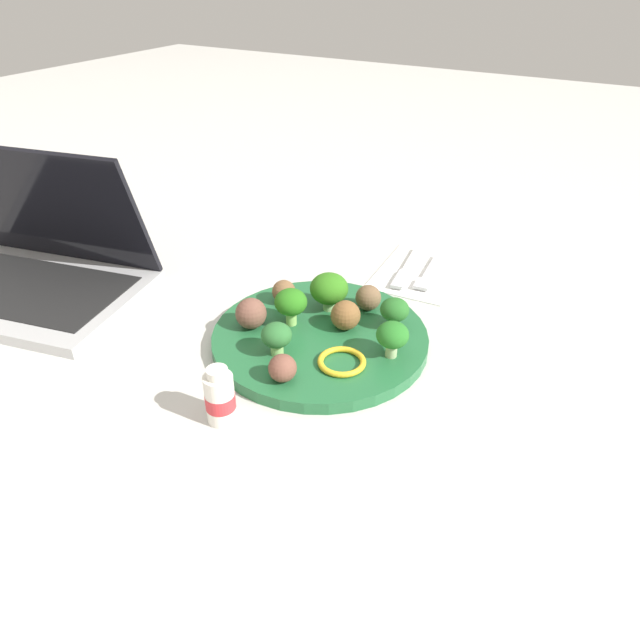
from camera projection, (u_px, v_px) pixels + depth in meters
ground_plane at (320, 343)px, 0.77m from camera, size 4.00×4.00×0.00m
plate at (320, 338)px, 0.76m from camera, size 0.28×0.28×0.02m
broccoli_floret_front_left at (276, 336)px, 0.71m from camera, size 0.04×0.04×0.04m
broccoli_floret_far_rim at (329, 289)px, 0.79m from camera, size 0.05×0.05×0.05m
broccoli_floret_near_rim at (394, 334)px, 0.71m from camera, size 0.04×0.04×0.05m
broccoli_floret_mid_left at (395, 310)px, 0.76m from camera, size 0.04×0.04×0.04m
broccoli_floret_center at (292, 302)px, 0.76m from camera, size 0.04×0.04×0.05m
meatball_center at (284, 292)px, 0.82m from camera, size 0.03×0.03×0.03m
meatball_back_left at (368, 298)px, 0.80m from camera, size 0.04×0.04×0.04m
meatball_mid_left at (282, 368)px, 0.67m from camera, size 0.03×0.03×0.03m
meatball_mid_right at (346, 315)px, 0.76m from camera, size 0.04×0.04×0.04m
meatball_back_right at (251, 313)px, 0.76m from camera, size 0.04×0.04×0.04m
pepper_ring_front_left at (342, 362)px, 0.70m from camera, size 0.07×0.07×0.01m
napkin at (419, 272)px, 0.93m from camera, size 0.18×0.13×0.01m
fork at (429, 273)px, 0.92m from camera, size 0.12×0.03×0.01m
knife at (407, 269)px, 0.93m from camera, size 0.15×0.04×0.01m
yogurt_bottle at (220, 397)px, 0.63m from camera, size 0.03×0.03×0.07m
laptop at (35, 268)px, 0.86m from camera, size 0.28×0.36×0.21m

